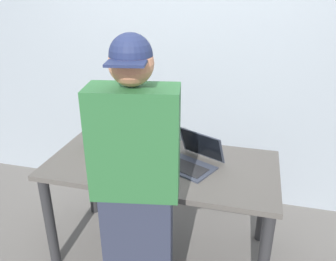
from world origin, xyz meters
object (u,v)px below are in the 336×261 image
Objects in this scene: laptop at (193,158)px; beer_bottle_amber at (88,132)px; beer_bottle_brown at (110,140)px; beer_bottle_dark at (105,134)px; person_figure at (137,198)px.

beer_bottle_amber reaches higher than laptop.
beer_bottle_amber is at bearing 163.07° from beer_bottle_brown.
beer_bottle_dark is (-0.70, 0.12, 0.06)m from laptop.
laptop is 1.37× the size of beer_bottle_amber.
person_figure reaches higher than beer_bottle_brown.
laptop is at bearing 73.44° from person_figure.
beer_bottle_dark is (0.11, 0.04, -0.02)m from beer_bottle_amber.
beer_bottle_brown is (-0.61, 0.01, 0.06)m from laptop.
beer_bottle_brown is at bearing -16.93° from beer_bottle_amber.
person_figure is (0.51, -0.73, 0.00)m from beer_bottle_dark.
person_figure reaches higher than beer_bottle_amber.
laptop is at bearing -4.97° from beer_bottle_amber.
laptop is at bearing -0.86° from beer_bottle_brown.
beer_bottle_brown is 0.75m from person_figure.
beer_bottle_brown is at bearing -49.75° from beer_bottle_dark.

